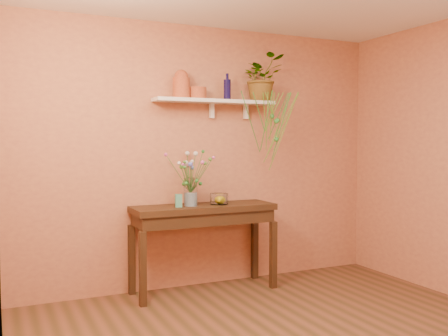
# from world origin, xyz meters

# --- Properties ---
(room) EXTENTS (4.04, 4.04, 2.70)m
(room) POSITION_xyz_m (0.00, 0.00, 1.35)
(room) COLOR brown
(room) RESTS_ON ground
(sideboard) EXTENTS (1.44, 0.46, 0.87)m
(sideboard) POSITION_xyz_m (-0.13, 1.75, 0.75)
(sideboard) COLOR #392412
(sideboard) RESTS_ON ground
(wall_shelf) EXTENTS (1.30, 0.24, 0.19)m
(wall_shelf) POSITION_xyz_m (0.06, 1.87, 1.92)
(wall_shelf) COLOR white
(wall_shelf) RESTS_ON room
(terracotta_jug) EXTENTS (0.19, 0.19, 0.28)m
(terracotta_jug) POSITION_xyz_m (-0.32, 1.86, 2.07)
(terracotta_jug) COLOR #BD502E
(terracotta_jug) RESTS_ON wall_shelf
(terracotta_pot) EXTENTS (0.22, 0.22, 0.12)m
(terracotta_pot) POSITION_xyz_m (-0.15, 1.89, 2.00)
(terracotta_pot) COLOR #BD502E
(terracotta_pot) RESTS_ON wall_shelf
(blue_bottle) EXTENTS (0.08, 0.08, 0.27)m
(blue_bottle) POSITION_xyz_m (0.18, 1.85, 2.05)
(blue_bottle) COLOR #0E0B36
(blue_bottle) RESTS_ON wall_shelf
(spider_plant) EXTENTS (0.48, 0.43, 0.50)m
(spider_plant) POSITION_xyz_m (0.59, 1.86, 2.19)
(spider_plant) COLOR #2D7B2B
(spider_plant) RESTS_ON wall_shelf
(plant_fronds) EXTENTS (0.69, 0.34, 0.82)m
(plant_fronds) POSITION_xyz_m (0.65, 1.69, 1.71)
(plant_fronds) COLOR #2D7B2B
(plant_fronds) RESTS_ON wall_shelf
(glass_vase) EXTENTS (0.13, 0.13, 0.28)m
(glass_vase) POSITION_xyz_m (-0.27, 1.74, 0.99)
(glass_vase) COLOR white
(glass_vase) RESTS_ON sideboard
(bouquet) EXTENTS (0.47, 0.39, 0.42)m
(bouquet) POSITION_xyz_m (-0.26, 1.77, 1.25)
(bouquet) COLOR #386B28
(bouquet) RESTS_ON glass_vase
(glass_bowl) EXTENTS (0.18, 0.18, 0.11)m
(glass_bowl) POSITION_xyz_m (0.03, 1.74, 0.92)
(glass_bowl) COLOR white
(glass_bowl) RESTS_ON sideboard
(lemon) EXTENTS (0.08, 0.08, 0.08)m
(lemon) POSITION_xyz_m (0.03, 1.72, 0.92)
(lemon) COLOR yellow
(lemon) RESTS_ON glass_bowl
(carton) EXTENTS (0.07, 0.06, 0.13)m
(carton) POSITION_xyz_m (-0.42, 1.70, 0.94)
(carton) COLOR teal
(carton) RESTS_ON sideboard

